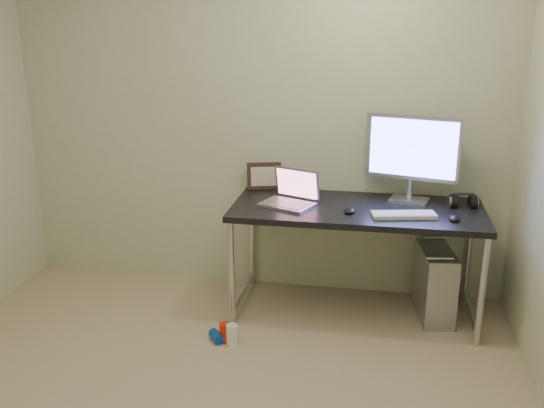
{
  "coord_description": "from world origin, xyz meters",
  "views": [
    {
      "loc": [
        0.85,
        -2.38,
        1.95
      ],
      "look_at": [
        0.23,
        1.05,
        0.85
      ],
      "focal_mm": 40.0,
      "sensor_mm": 36.0,
      "label": 1
    }
  ],
  "objects": [
    {
      "name": "tower_computer",
      "position": [
        1.26,
        1.43,
        0.24
      ],
      "size": [
        0.26,
        0.48,
        0.5
      ],
      "rotation": [
        0.0,
        0.0,
        0.15
      ],
      "color": "#A5A4A9",
      "rests_on": "ground"
    },
    {
      "name": "can_red",
      "position": [
        -0.03,
        0.84,
        0.06
      ],
      "size": [
        0.08,
        0.08,
        0.12
      ],
      "primitive_type": "cylinder",
      "rotation": [
        0.0,
        0.0,
        0.21
      ],
      "color": "red",
      "rests_on": "ground"
    },
    {
      "name": "laptop",
      "position": [
        0.29,
        1.38,
        0.8
      ],
      "size": [
        0.4,
        0.37,
        0.23
      ],
      "rotation": [
        0.0,
        0.0,
        -0.38
      ],
      "color": "silver",
      "rests_on": "desk"
    },
    {
      "name": "picture_frame",
      "position": [
        0.05,
        1.7,
        0.85
      ],
      "size": [
        0.25,
        0.13,
        0.19
      ],
      "primitive_type": "cube",
      "rotation": [
        -0.21,
        0.0,
        0.28
      ],
      "color": "black",
      "rests_on": "desk"
    },
    {
      "name": "monitor",
      "position": [
        1.06,
        1.59,
        1.09
      ],
      "size": [
        0.61,
        0.23,
        0.58
      ],
      "rotation": [
        0.0,
        0.0,
        -0.25
      ],
      "color": "silver",
      "rests_on": "desk"
    },
    {
      "name": "can_white",
      "position": [
        0.02,
        0.82,
        0.07
      ],
      "size": [
        0.1,
        0.1,
        0.13
      ],
      "primitive_type": "cylinder",
      "rotation": [
        0.0,
        0.0,
        -0.5
      ],
      "color": "white",
      "rests_on": "ground"
    },
    {
      "name": "cable_b",
      "position": [
        1.3,
        1.68,
        0.38
      ],
      "size": [
        0.02,
        0.11,
        0.71
      ],
      "primitive_type": "cylinder",
      "rotation": [
        0.14,
        0.0,
        0.09
      ],
      "color": "black",
      "rests_on": "ground"
    },
    {
      "name": "desk",
      "position": [
        0.73,
        1.4,
        0.67
      ],
      "size": [
        1.62,
        0.71,
        0.75
      ],
      "color": "black",
      "rests_on": "ground"
    },
    {
      "name": "mouse_right",
      "position": [
        1.32,
        1.23,
        0.77
      ],
      "size": [
        0.08,
        0.11,
        0.04
      ],
      "primitive_type": "ellipsoid",
      "rotation": [
        0.0,
        0.0,
        -0.11
      ],
      "color": "black",
      "rests_on": "desk"
    },
    {
      "name": "can_blue",
      "position": [
        -0.09,
        0.84,
        0.03
      ],
      "size": [
        0.12,
        0.13,
        0.06
      ],
      "primitive_type": "cylinder",
      "rotation": [
        1.57,
        0.0,
        0.65
      ],
      "color": "#0B40AD",
      "rests_on": "ground"
    },
    {
      "name": "wall_back",
      "position": [
        0.0,
        1.75,
        1.25
      ],
      "size": [
        3.5,
        0.02,
        2.5
      ],
      "primitive_type": "cube",
      "color": "beige",
      "rests_on": "ground"
    },
    {
      "name": "webcam",
      "position": [
        0.31,
        1.67,
        0.84
      ],
      "size": [
        0.04,
        0.03,
        0.12
      ],
      "rotation": [
        0.0,
        0.0,
        -0.08
      ],
      "color": "silver",
      "rests_on": "desk"
    },
    {
      "name": "cable_a",
      "position": [
        1.21,
        1.7,
        0.4
      ],
      "size": [
        0.01,
        0.16,
        0.69
      ],
      "primitive_type": "cylinder",
      "rotation": [
        0.21,
        0.0,
        0.0
      ],
      "color": "black",
      "rests_on": "ground"
    },
    {
      "name": "mouse_left",
      "position": [
        0.69,
        1.27,
        0.77
      ],
      "size": [
        0.08,
        0.12,
        0.04
      ],
      "primitive_type": "ellipsoid",
      "rotation": [
        0.0,
        0.0,
        -0.08
      ],
      "color": "black",
      "rests_on": "desk"
    },
    {
      "name": "headphones",
      "position": [
        1.4,
        1.52,
        0.78
      ],
      "size": [
        0.18,
        0.11,
        0.11
      ],
      "rotation": [
        0.0,
        0.0,
        0.14
      ],
      "color": "black",
      "rests_on": "desk"
    },
    {
      "name": "keyboard",
      "position": [
        1.02,
        1.25,
        0.76
      ],
      "size": [
        0.41,
        0.2,
        0.02
      ],
      "primitive_type": "cube",
      "rotation": [
        0.0,
        0.0,
        0.2
      ],
      "color": "silver",
      "rests_on": "desk"
    }
  ]
}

